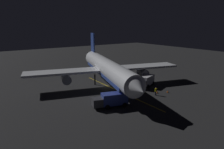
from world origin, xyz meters
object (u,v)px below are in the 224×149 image
at_px(airliner, 107,68).
at_px(catering_truck, 146,81).
at_px(baggage_truck, 111,100).
at_px(traffic_cone_near_right, 168,92).
at_px(traffic_cone_near_left, 157,92).
at_px(ground_crew_worker, 156,91).

height_order(airliner, catering_truck, airliner).
bearing_deg(baggage_truck, traffic_cone_near_right, 177.30).
relative_size(catering_truck, traffic_cone_near_left, 11.95).
height_order(airliner, baggage_truck, airliner).
height_order(baggage_truck, catering_truck, catering_truck).
bearing_deg(traffic_cone_near_left, catering_truck, -106.11).
height_order(ground_crew_worker, traffic_cone_near_left, ground_crew_worker).
distance_m(ground_crew_worker, traffic_cone_near_right, 3.58).
bearing_deg(airliner, ground_crew_worker, 112.95).
distance_m(traffic_cone_near_left, traffic_cone_near_right, 2.47).
xyz_separation_m(baggage_truck, traffic_cone_near_right, (-14.88, 0.70, -1.08)).
distance_m(baggage_truck, ground_crew_worker, 11.39).
bearing_deg(catering_truck, traffic_cone_near_left, 73.89).
distance_m(catering_truck, ground_crew_worker, 6.58).
bearing_deg(traffic_cone_near_right, ground_crew_worker, -5.72).
relative_size(catering_truck, traffic_cone_near_right, 11.95).
bearing_deg(traffic_cone_near_left, traffic_cone_near_right, 153.55).
xyz_separation_m(airliner, traffic_cone_near_right, (-8.47, 12.07, -4.29)).
bearing_deg(ground_crew_worker, airliner, -67.05).
xyz_separation_m(catering_truck, traffic_cone_near_left, (1.50, 5.19, -1.08)).
bearing_deg(airliner, baggage_truck, 60.56).
bearing_deg(traffic_cone_near_right, traffic_cone_near_left, -26.45).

